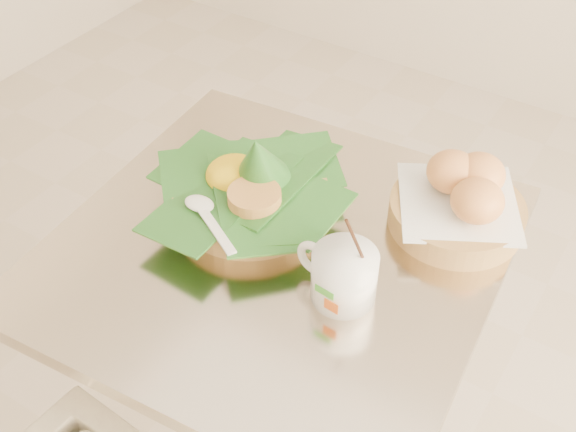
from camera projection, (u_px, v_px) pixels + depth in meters
The scene contains 4 objects.
cafe_table at pixel (278, 330), 1.34m from camera, with size 0.75×0.75×0.75m.
rice_basket at pixel (250, 187), 1.23m from camera, with size 0.33×0.33×0.17m.
bread_basket at pixel (461, 201), 1.20m from camera, with size 0.26×0.26×0.12m.
coffee_mug at pixel (343, 274), 1.08m from camera, with size 0.14×0.10×0.17m.
Camera 1 is at (0.58, -0.73, 1.58)m, focal length 45.00 mm.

